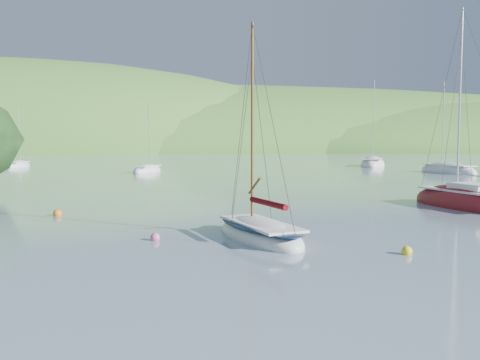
{
  "coord_description": "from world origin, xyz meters",
  "views": [
    {
      "loc": [
        -4.6,
        -17.88,
        4.18
      ],
      "look_at": [
        -1.56,
        8.0,
        2.09
      ],
      "focal_mm": 40.0,
      "sensor_mm": 36.0,
      "label": 1
    }
  ],
  "objects": [
    {
      "name": "sloop_red",
      "position": [
        12.58,
        11.69,
        0.23
      ],
      "size": [
        5.12,
        9.17,
        12.86
      ],
      "rotation": [
        0.0,
        0.0,
        0.26
      ],
      "color": "maroon",
      "rests_on": "ground"
    },
    {
      "name": "distant_sloop_a",
      "position": [
        -8.19,
        46.83,
        0.16
      ],
      "size": [
        4.32,
        6.7,
        9.02
      ],
      "rotation": [
        0.0,
        0.0,
        -0.36
      ],
      "color": "silver",
      "rests_on": "ground"
    },
    {
      "name": "daysailer_white",
      "position": [
        -1.25,
        3.6,
        0.22
      ],
      "size": [
        3.99,
        6.61,
        9.56
      ],
      "rotation": [
        0.0,
        0.0,
        0.29
      ],
      "color": "silver",
      "rests_on": "ground"
    },
    {
      "name": "distant_sloop_c",
      "position": [
        -26.87,
        60.25,
        0.16
      ],
      "size": [
        2.95,
        6.4,
        8.8
      ],
      "rotation": [
        0.0,
        0.0,
        -0.13
      ],
      "color": "silver",
      "rests_on": "ground"
    },
    {
      "name": "shoreline_hills",
      "position": [
        -9.66,
        172.42,
        0.0
      ],
      "size": [
        690.0,
        135.0,
        56.0
      ],
      "color": "#3E702A",
      "rests_on": "ground"
    },
    {
      "name": "ground",
      "position": [
        0.0,
        0.0,
        0.0
      ],
      "size": [
        700.0,
        700.0,
        0.0
      ],
      "primitive_type": "plane",
      "color": "slate",
      "rests_on": "ground"
    },
    {
      "name": "mooring_buoys",
      "position": [
        -1.43,
        7.09,
        0.12
      ],
      "size": [
        23.8,
        11.64,
        0.49
      ],
      "color": "yellow",
      "rests_on": "ground"
    },
    {
      "name": "distant_sloop_b",
      "position": [
        23.49,
        56.56,
        0.22
      ],
      "size": [
        6.78,
        10.08,
        13.58
      ],
      "rotation": [
        0.0,
        0.0,
        -0.4
      ],
      "color": "silver",
      "rests_on": "ground"
    },
    {
      "name": "distant_sloop_d",
      "position": [
        26.82,
        41.12,
        0.19
      ],
      "size": [
        5.13,
        8.64,
        11.65
      ],
      "rotation": [
        0.0,
        0.0,
        0.3
      ],
      "color": "silver",
      "rests_on": "ground"
    }
  ]
}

